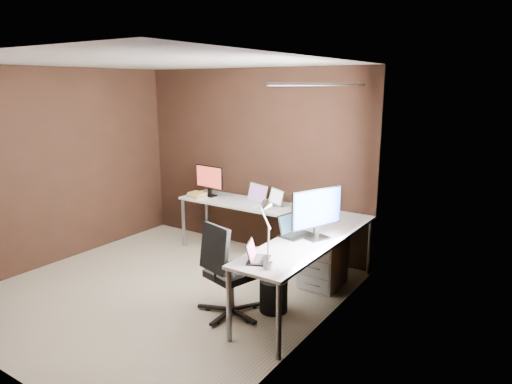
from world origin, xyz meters
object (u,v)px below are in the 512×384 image
book_stack (197,195)px  desk_lamp (266,225)px  laptop_silver (273,202)px  office_chair (229,288)px  laptop_white (254,199)px  monitor_right (317,211)px  laptop_black_big (294,231)px  wastebasket (274,295)px  laptop_black_small (256,256)px  drawer_pedestal (323,260)px  monitor_left (209,179)px

book_stack → desk_lamp: 2.63m
laptop_silver → office_chair: 1.69m
laptop_silver → desk_lamp: (1.00, -1.75, 0.32)m
laptop_silver → book_stack: bearing=-140.4°
laptop_white → monitor_right: bearing=-14.7°
laptop_black_big → office_chair: bearing=161.9°
monitor_right → laptop_white: monitor_right is taller
office_chair → laptop_silver: bearing=120.7°
laptop_black_big → wastebasket: bearing=-174.6°
laptop_black_small → wastebasket: 0.78m
laptop_silver → laptop_black_big: 1.21m
drawer_pedestal → laptop_black_small: size_ratio=1.89×
monitor_right → laptop_silver: 1.39m
book_stack → desk_lamp: size_ratio=0.48×
laptop_white → laptop_silver: bearing=18.8°
monitor_left → laptop_silver: 1.05m
laptop_black_small → desk_lamp: desk_lamp is taller
monitor_left → laptop_silver: (1.03, 0.03, -0.20)m
book_stack → monitor_left: bearing=66.9°
monitor_left → laptop_silver: bearing=7.2°
desk_lamp → book_stack: bearing=153.0°
laptop_black_big → desk_lamp: bearing=-156.1°
monitor_left → wastebasket: bearing=-28.4°
drawer_pedestal → monitor_right: monitor_right is taller
laptop_silver → desk_lamp: size_ratio=0.68×
drawer_pedestal → office_chair: 1.26m
office_chair → monitor_left: bearing=149.0°
laptop_black_big → book_stack: laptop_black_big is taller
drawer_pedestal → wastebasket: bearing=-100.2°
monitor_left → desk_lamp: desk_lamp is taller
drawer_pedestal → monitor_left: 2.11m
monitor_left → book_stack: 0.28m
monitor_right → laptop_black_small: (-0.18, -0.86, -0.26)m
laptop_black_small → book_stack: laptop_black_small is taller
book_stack → laptop_white: bearing=14.3°
drawer_pedestal → desk_lamp: bearing=-87.0°
laptop_black_big → laptop_black_small: size_ratio=1.21×
laptop_black_big → laptop_black_small: laptop_black_big is taller
laptop_black_small → wastebasket: bearing=-10.7°
monitor_left → office_chair: (1.47, -1.52, -0.69)m
laptop_black_big → desk_lamp: (0.19, -0.85, 0.32)m
laptop_black_small → book_stack: (-1.99, 1.51, -0.00)m
monitor_left → office_chair: 2.23m
book_stack → monitor_right: bearing=-16.7°
laptop_black_big → book_stack: 2.04m
drawer_pedestal → wastebasket: drawer_pedestal is taller
monitor_left → laptop_black_big: 2.05m
wastebasket → laptop_black_big: bearing=83.8°
laptop_silver → monitor_left: bearing=-149.4°
desk_lamp → monitor_right: bearing=95.4°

